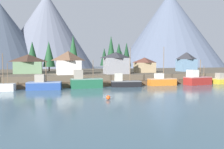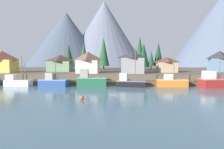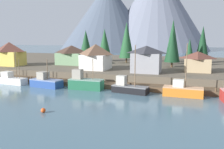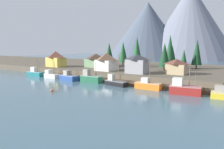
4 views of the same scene
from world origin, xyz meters
The scene contains 24 objects.
ground_plane centered at (0.00, 20.00, -0.50)m, with size 400.00×400.00×1.00m, color #476675.
dock centered at (0.00, 1.99, 0.50)m, with size 80.00×4.00×1.60m.
shoreline_bank centered at (0.00, 32.00, 1.25)m, with size 400.00×56.00×2.50m, color brown.
mountain_west_peak centered at (-50.65, 140.84, 26.55)m, with size 77.11×77.11×53.09m, color #475160.
mountain_central_peak centered at (-14.64, 152.86, 33.18)m, with size 83.79×83.79×66.36m, color slate.
fishing_boat_white centered at (-23.87, -1.55, 1.04)m, with size 6.76×2.93×7.71m.
fishing_boat_blue centered at (-14.48, -2.03, 1.12)m, with size 7.42×3.79×6.10m.
fishing_boat_green centered at (-5.35, -1.52, 1.37)m, with size 7.16×2.76×6.42m.
fishing_boat_black centered at (4.13, -1.76, 1.03)m, with size 7.37×3.36×9.35m.
fishing_boat_orange centered at (14.22, -1.35, 1.10)m, with size 7.13×2.47×9.76m.
house_yellow centered at (-35.11, 10.95, 5.99)m, with size 7.87×5.76×6.81m.
house_grey centered at (5.37, 9.43, 5.71)m, with size 6.92×5.09×6.30m.
house_green centered at (-19.31, 19.23, 5.45)m, with size 8.22×6.98×5.76m.
house_tan centered at (16.78, 14.75, 5.00)m, with size 6.31×4.90×4.90m.
house_white centered at (-8.10, 11.21, 5.83)m, with size 6.79×7.33×6.50m.
conifer_near_left centered at (-4.84, 29.16, 9.79)m, with size 4.72×4.72×13.00m.
conifer_near_right centered at (14.45, 31.51, 7.20)m, with size 2.69×2.69×7.81m.
conifer_mid_left centered at (-18.77, 28.45, 8.60)m, with size 4.34×4.34×10.53m.
conifer_mid_right centered at (-13.32, 31.80, 8.82)m, with size 4.42×4.42×10.98m.
conifer_back_left centered at (9.53, 29.46, 10.22)m, with size 4.15×4.15×13.49m.
conifer_back_right centered at (10.16, 21.74, 8.28)m, with size 4.26×4.26×10.10m.
conifer_centre centered at (18.22, 36.19, 9.10)m, with size 4.07×4.07×11.69m.
conifer_far_left centered at (8.45, 35.94, 8.04)m, with size 3.37×3.37×9.19m.
channel_buoy centered at (-4.36, -18.02, 0.35)m, with size 0.70×0.70×0.70m, color #E04C19.
Camera 3 is at (16.04, -47.33, 10.96)m, focal length 39.40 mm.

